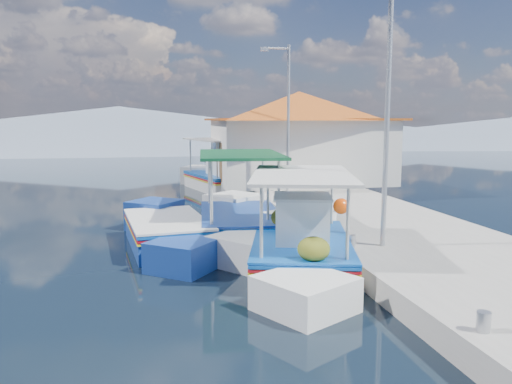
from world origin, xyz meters
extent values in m
plane|color=black|center=(0.00, 0.00, 0.00)|extent=(160.00, 160.00, 0.00)
cube|color=#9E9A94|center=(5.90, 6.00, 0.25)|extent=(5.00, 44.00, 0.50)
cylinder|color=#A5A8AD|center=(3.80, -3.00, 0.65)|extent=(0.20, 0.20, 0.30)
cylinder|color=#A5A8AD|center=(3.80, 2.00, 0.65)|extent=(0.20, 0.20, 0.30)
cylinder|color=#A5A8AD|center=(3.80, 8.00, 0.65)|extent=(0.20, 0.20, 0.30)
cylinder|color=#A5A8AD|center=(3.80, 14.00, 0.65)|extent=(0.20, 0.20, 0.30)
cube|color=silver|center=(2.59, 2.14, 0.22)|extent=(3.17, 4.67, 0.93)
cube|color=silver|center=(1.87, 4.87, 0.33)|extent=(2.13, 2.13, 1.03)
cube|color=silver|center=(3.29, -0.50, 0.22)|extent=(2.07, 2.07, 0.88)
cube|color=#0D4FAB|center=(2.59, 2.14, 0.65)|extent=(3.27, 4.81, 0.06)
cube|color=#A70E17|center=(2.59, 2.14, 0.57)|extent=(3.27, 4.81, 0.05)
cube|color=yellow|center=(2.59, 2.14, 0.50)|extent=(3.27, 4.81, 0.04)
cube|color=#0D4FAB|center=(2.59, 2.14, 0.72)|extent=(3.28, 4.77, 0.05)
cube|color=brown|center=(2.59, 2.14, 0.69)|extent=(2.98, 4.54, 0.05)
cube|color=silver|center=(2.67, 1.86, 1.23)|extent=(1.47, 1.54, 1.08)
cube|color=silver|center=(2.67, 1.86, 1.79)|extent=(1.60, 1.66, 0.06)
cylinder|color=beige|center=(1.30, 3.65, 1.47)|extent=(0.07, 0.07, 1.57)
cylinder|color=beige|center=(2.97, 4.09, 1.47)|extent=(0.07, 0.07, 1.57)
cylinder|color=beige|center=(2.21, 0.19, 1.47)|extent=(0.07, 0.07, 1.57)
cylinder|color=beige|center=(3.88, 0.64, 1.47)|extent=(0.07, 0.07, 1.57)
cube|color=silver|center=(2.59, 2.14, 2.26)|extent=(3.28, 4.69, 0.07)
ellipsoid|color=#485516|center=(1.86, 3.37, 0.97)|extent=(0.75, 0.82, 0.56)
ellipsoid|color=#485516|center=(2.40, 4.02, 0.92)|extent=(0.63, 0.69, 0.47)
ellipsoid|color=#485516|center=(3.23, 0.49, 0.94)|extent=(0.67, 0.73, 0.50)
sphere|color=#FF4B08|center=(3.39, 2.96, 1.42)|extent=(0.39, 0.39, 0.39)
cube|color=silver|center=(1.66, 5.38, 0.24)|extent=(2.56, 4.27, 1.05)
cube|color=silver|center=(1.42, 8.12, 0.37)|extent=(2.23, 2.23, 1.16)
cube|color=silver|center=(1.90, 2.72, 0.24)|extent=(2.17, 2.17, 0.99)
cube|color=#0D4FAB|center=(1.66, 5.38, 0.73)|extent=(2.64, 4.40, 0.07)
cube|color=#A70E17|center=(1.66, 5.38, 0.64)|extent=(2.64, 4.40, 0.06)
cube|color=yellow|center=(1.66, 5.38, 0.56)|extent=(2.64, 4.40, 0.04)
cube|color=navy|center=(1.66, 5.38, 0.80)|extent=(2.65, 4.36, 0.06)
cube|color=brown|center=(1.66, 5.38, 0.77)|extent=(2.38, 4.18, 0.06)
cylinder|color=beige|center=(0.63, 7.01, 1.65)|extent=(0.08, 0.08, 1.76)
cylinder|color=beige|center=(2.39, 7.17, 1.65)|extent=(0.08, 0.08, 1.76)
cylinder|color=beige|center=(0.94, 3.59, 1.65)|extent=(0.08, 0.08, 1.76)
cylinder|color=beige|center=(2.70, 3.74, 1.65)|extent=(0.08, 0.08, 1.76)
cube|color=#0D4223|center=(1.66, 5.38, 2.53)|extent=(2.67, 4.28, 0.08)
cube|color=navy|center=(-0.50, 4.92, 0.24)|extent=(2.41, 3.91, 1.03)
cube|color=navy|center=(-0.17, 7.36, 0.37)|extent=(1.96, 1.96, 1.13)
cube|color=navy|center=(-0.81, 2.55, 0.24)|extent=(1.91, 1.91, 0.97)
cube|color=#0D4FAB|center=(-0.50, 4.92, 0.71)|extent=(2.49, 4.03, 0.06)
cube|color=#A70E17|center=(-0.50, 4.92, 0.63)|extent=(2.49, 4.03, 0.05)
cube|color=yellow|center=(-0.50, 4.92, 0.55)|extent=(2.49, 4.03, 0.04)
cube|color=silver|center=(-0.50, 4.92, 0.79)|extent=(2.50, 3.99, 0.05)
cube|color=brown|center=(-0.50, 4.92, 0.76)|extent=(2.25, 3.82, 0.05)
cube|color=silver|center=(2.46, 16.29, 0.24)|extent=(3.41, 4.91, 1.05)
cube|color=silver|center=(3.24, 19.16, 0.38)|extent=(2.28, 2.28, 1.16)
cube|color=silver|center=(1.71, 13.51, 0.24)|extent=(2.22, 2.22, 1.00)
cube|color=#0D4FAB|center=(2.46, 16.29, 0.73)|extent=(3.51, 5.06, 0.07)
cube|color=#A70E17|center=(2.46, 16.29, 0.64)|extent=(3.51, 5.06, 0.06)
cube|color=yellow|center=(2.46, 16.29, 0.56)|extent=(3.51, 5.06, 0.04)
cube|color=#0D4FAB|center=(2.46, 16.29, 0.81)|extent=(3.52, 5.02, 0.06)
cube|color=brown|center=(2.46, 16.29, 0.77)|extent=(3.20, 4.78, 0.06)
cube|color=silver|center=(2.38, 15.97, 1.38)|extent=(1.61, 1.72, 1.22)
cube|color=silver|center=(2.38, 15.97, 2.01)|extent=(1.75, 1.86, 0.07)
cylinder|color=beige|center=(2.06, 18.34, 1.66)|extent=(0.08, 0.08, 1.77)
cylinder|color=beige|center=(3.85, 17.85, 1.66)|extent=(0.08, 0.08, 1.77)
cylinder|color=beige|center=(1.08, 14.72, 1.66)|extent=(0.08, 0.08, 1.77)
cylinder|color=beige|center=(2.87, 14.24, 1.66)|extent=(0.08, 0.08, 1.77)
cube|color=silver|center=(2.46, 16.29, 2.54)|extent=(3.52, 4.94, 0.08)
cube|color=silver|center=(6.20, 15.00, 2.00)|extent=(8.00, 6.00, 3.00)
cube|color=#BE541A|center=(6.20, 15.00, 3.55)|extent=(8.64, 6.48, 0.10)
pyramid|color=#BE541A|center=(6.20, 15.00, 4.20)|extent=(10.49, 10.49, 1.40)
cube|color=brown|center=(2.22, 14.00, 1.50)|extent=(0.06, 1.00, 2.00)
cube|color=#0D4FAB|center=(2.22, 16.50, 2.10)|extent=(0.06, 1.20, 0.90)
cylinder|color=#A5A8AD|center=(4.60, 2.00, 3.50)|extent=(0.12, 0.12, 6.00)
cylinder|color=#A5A8AD|center=(4.60, 11.00, 3.50)|extent=(0.12, 0.12, 6.00)
cylinder|color=#A5A8AD|center=(4.10, 11.00, 6.35)|extent=(1.00, 0.08, 0.08)
cube|color=#A5A8AD|center=(3.60, 11.00, 6.30)|extent=(0.30, 0.14, 0.14)
cone|color=slate|center=(-5.00, 56.00, 2.45)|extent=(96.00, 96.00, 5.50)
cone|color=slate|center=(25.00, 56.00, 1.60)|extent=(76.80, 76.80, 3.80)
cone|color=slate|center=(50.00, 56.00, 1.80)|extent=(89.60, 89.60, 4.20)
camera|label=1|loc=(-0.77, -9.16, 3.52)|focal=35.56mm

